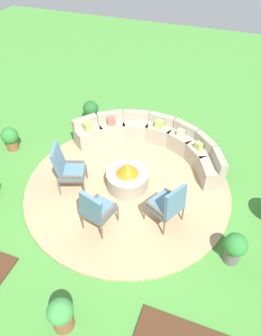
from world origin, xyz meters
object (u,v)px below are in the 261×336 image
object	(u,v)px
fire_pit	(127,178)
potted_plant_2	(235,247)
curved_stone_bench	(153,140)
lounge_chair_front_right	(96,209)
lounge_chair_back_left	(168,204)
potted_plant_3	(10,138)
lounge_chair_front_left	(67,168)
potted_plant_0	(61,314)
potted_plant_1	(91,110)

from	to	relation	value
fire_pit	potted_plant_2	bearing A→B (deg)	-23.79
curved_stone_bench	lounge_chair_front_right	bearing A→B (deg)	-95.49
lounge_chair_back_left	potted_plant_3	distance (m)	4.70
lounge_chair_front_right	lounge_chair_front_left	bearing A→B (deg)	155.02
fire_pit	potted_plant_0	distance (m)	3.27
potted_plant_0	potted_plant_3	world-z (taller)	potted_plant_0
lounge_chair_front_left	lounge_chair_back_left	distance (m)	2.41
potted_plant_0	potted_plant_2	xyz separation A→B (m)	(2.37, 2.16, 0.03)
potted_plant_0	potted_plant_2	distance (m)	3.21
fire_pit	curved_stone_bench	bearing A→B (deg)	84.92
potted_plant_1	potted_plant_2	bearing A→B (deg)	-36.75
lounge_chair_front_right	potted_plant_3	distance (m)	3.70
lounge_chair_front_right	potted_plant_2	xyz separation A→B (m)	(2.66, 0.23, -0.22)
potted_plant_2	lounge_chair_front_right	bearing A→B (deg)	-175.14
fire_pit	potted_plant_3	world-z (taller)	fire_pit
potted_plant_1	lounge_chair_front_left	bearing A→B (deg)	-74.29
lounge_chair_back_left	potted_plant_2	xyz separation A→B (m)	(1.38, -0.41, -0.21)
potted_plant_1	potted_plant_3	xyz separation A→B (m)	(-1.40, -1.99, 0.01)
curved_stone_bench	potted_plant_2	size ratio (longest dim) A/B	5.78
potted_plant_1	potted_plant_3	world-z (taller)	potted_plant_3
fire_pit	potted_plant_0	bearing A→B (deg)	-87.42
lounge_chair_front_left	lounge_chair_front_right	size ratio (longest dim) A/B	1.03
potted_plant_0	potted_plant_2	world-z (taller)	potted_plant_2
potted_plant_2	fire_pit	bearing A→B (deg)	156.21
lounge_chair_front_left	lounge_chair_front_right	bearing A→B (deg)	32.77
lounge_chair_back_left	potted_plant_0	xyz separation A→B (m)	(-0.99, -2.56, -0.23)
potted_plant_1	lounge_chair_back_left	bearing A→B (deg)	-43.34
fire_pit	lounge_chair_front_left	world-z (taller)	lounge_chair_front_left
lounge_chair_front_left	potted_plant_3	distance (m)	2.34
potted_plant_0	lounge_chair_front_left	bearing A→B (deg)	116.82
potted_plant_1	curved_stone_bench	bearing A→B (deg)	-19.31
curved_stone_bench	lounge_chair_front_left	world-z (taller)	lounge_chair_front_left
fire_pit	lounge_chair_front_right	size ratio (longest dim) A/B	0.86
potted_plant_0	potted_plant_3	xyz separation A→B (m)	(-3.59, 3.57, -0.01)
potted_plant_1	lounge_chair_front_right	bearing A→B (deg)	-62.37
fire_pit	potted_plant_2	size ratio (longest dim) A/B	1.39
curved_stone_bench	lounge_chair_back_left	bearing A→B (deg)	-65.87
fire_pit	potted_plant_1	distance (m)	3.07
fire_pit	lounge_chair_front_left	bearing A→B (deg)	-158.91
fire_pit	lounge_chair_front_right	xyz separation A→B (m)	(-0.14, -1.34, 0.30)
lounge_chair_back_left	potted_plant_3	world-z (taller)	lounge_chair_back_left
lounge_chair_front_right	potted_plant_0	distance (m)	1.97
fire_pit	lounge_chair_front_right	world-z (taller)	lounge_chair_front_right
lounge_chair_front_right	potted_plant_1	size ratio (longest dim) A/B	1.76
curved_stone_bench	potted_plant_3	xyz separation A→B (m)	(-3.58, -1.23, -0.01)
potted_plant_2	potted_plant_3	xyz separation A→B (m)	(-5.96, 1.42, -0.04)
fire_pit	lounge_chair_front_right	bearing A→B (deg)	-95.95
potted_plant_0	fire_pit	bearing A→B (deg)	92.58
potted_plant_1	potted_plant_2	xyz separation A→B (m)	(4.56, -3.41, 0.05)
lounge_chair_front_left	potted_plant_3	size ratio (longest dim) A/B	1.79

